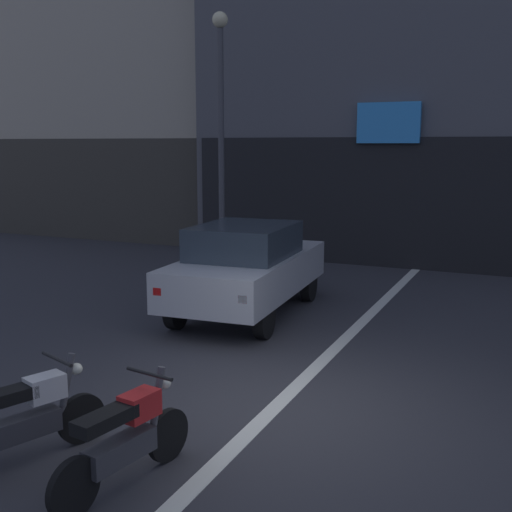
# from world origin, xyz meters

# --- Properties ---
(ground_plane) EXTENTS (120.00, 120.00, 0.00)m
(ground_plane) POSITION_xyz_m (0.00, 0.00, 0.00)
(ground_plane) COLOR #333338
(lane_centre_line) EXTENTS (0.20, 18.00, 0.01)m
(lane_centre_line) POSITION_xyz_m (0.00, 6.00, 0.00)
(lane_centre_line) COLOR silver
(lane_centre_line) RESTS_ON ground
(building_corner_left) EXTENTS (10.39, 8.39, 14.45)m
(building_corner_left) POSITION_xyz_m (-10.96, 14.07, 7.21)
(building_corner_left) COLOR #B2A893
(building_corner_left) RESTS_ON ground
(car_silver_crossing_near) EXTENTS (2.03, 4.21, 1.64)m
(car_silver_crossing_near) POSITION_xyz_m (-2.04, 3.65, 0.89)
(car_silver_crossing_near) COLOR black
(car_silver_crossing_near) RESTS_ON ground
(street_lamp) EXTENTS (0.36, 0.36, 5.97)m
(street_lamp) POSITION_xyz_m (-4.22, 6.93, 3.70)
(street_lamp) COLOR #47474C
(street_lamp) RESTS_ON ground
(motorcycle_white_row_leftmost) EXTENTS (0.71, 1.59, 0.98)m
(motorcycle_white_row_leftmost) POSITION_xyz_m (-1.68, -2.11, 0.46)
(motorcycle_white_row_leftmost) COLOR black
(motorcycle_white_row_leftmost) RESTS_ON ground
(motorcycle_red_row_left_mid) EXTENTS (0.55, 1.66, 0.98)m
(motorcycle_red_row_left_mid) POSITION_xyz_m (-0.56, -2.10, 0.46)
(motorcycle_red_row_left_mid) COLOR black
(motorcycle_red_row_left_mid) RESTS_ON ground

